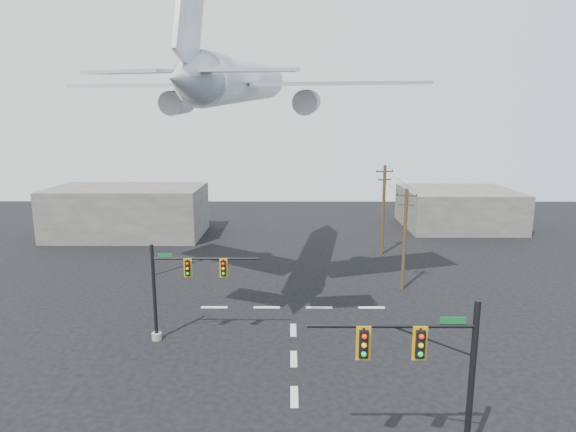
{
  "coord_description": "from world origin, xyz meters",
  "views": [
    {
      "loc": [
        -0.23,
        -22.5,
        14.11
      ],
      "look_at": [
        -0.35,
        5.0,
        8.54
      ],
      "focal_mm": 30.0,
      "sensor_mm": 36.0,
      "label": 1
    }
  ],
  "objects_px": {
    "utility_pole_a": "(405,238)",
    "utility_pole_b": "(383,208)",
    "airliner": "(241,81)",
    "signal_mast_far": "(177,289)",
    "signal_mast_near": "(436,382)"
  },
  "relations": [
    {
      "from": "signal_mast_near",
      "to": "utility_pole_a",
      "type": "height_order",
      "value": "utility_pole_a"
    },
    {
      "from": "utility_pole_b",
      "to": "signal_mast_far",
      "type": "bearing_deg",
      "value": -145.69
    },
    {
      "from": "signal_mast_far",
      "to": "utility_pole_a",
      "type": "relative_size",
      "value": 0.82
    },
    {
      "from": "utility_pole_a",
      "to": "utility_pole_b",
      "type": "bearing_deg",
      "value": 106.46
    },
    {
      "from": "signal_mast_near",
      "to": "utility_pole_a",
      "type": "relative_size",
      "value": 0.85
    },
    {
      "from": "signal_mast_near",
      "to": "signal_mast_far",
      "type": "distance_m",
      "value": 17.45
    },
    {
      "from": "signal_mast_near",
      "to": "signal_mast_far",
      "type": "bearing_deg",
      "value": 138.03
    },
    {
      "from": "signal_mast_far",
      "to": "utility_pole_b",
      "type": "xyz_separation_m",
      "value": [
        16.91,
        20.21,
        1.46
      ]
    },
    {
      "from": "signal_mast_far",
      "to": "utility_pole_a",
      "type": "height_order",
      "value": "utility_pole_a"
    },
    {
      "from": "signal_mast_near",
      "to": "utility_pole_a",
      "type": "bearing_deg",
      "value": 80.18
    },
    {
      "from": "signal_mast_far",
      "to": "airliner",
      "type": "xyz_separation_m",
      "value": [
        3.42,
        9.41,
        13.46
      ]
    },
    {
      "from": "signal_mast_far",
      "to": "airliner",
      "type": "relative_size",
      "value": 0.23
    },
    {
      "from": "utility_pole_a",
      "to": "utility_pole_b",
      "type": "distance_m",
      "value": 10.74
    },
    {
      "from": "utility_pole_a",
      "to": "signal_mast_far",
      "type": "bearing_deg",
      "value": -132.35
    },
    {
      "from": "utility_pole_a",
      "to": "airliner",
      "type": "height_order",
      "value": "airliner"
    }
  ]
}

